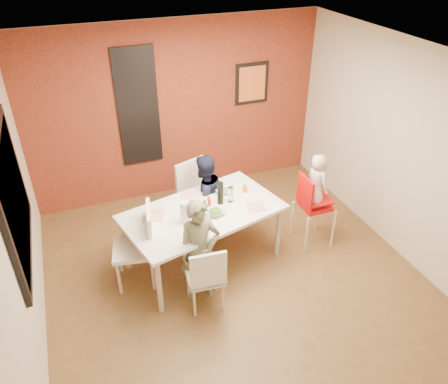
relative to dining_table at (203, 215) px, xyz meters
name	(u,v)px	position (x,y,z in m)	size (l,w,h in m)	color
ground	(232,273)	(0.25, -0.37, -0.73)	(4.50, 4.50, 0.00)	brown
ceiling	(235,60)	(0.25, -0.37, 1.97)	(4.50, 4.50, 0.02)	silver
wall_back	(178,111)	(0.25, 1.88, 0.62)	(4.50, 0.02, 2.70)	beige
wall_front	(355,337)	(0.25, -2.62, 0.62)	(4.50, 0.02, 2.70)	beige
wall_left	(15,226)	(-2.00, -0.37, 0.62)	(0.02, 4.50, 2.70)	beige
wall_right	(398,150)	(2.50, -0.37, 0.62)	(0.02, 4.50, 2.70)	beige
brick_accent_wall	(178,112)	(0.25, 1.86, 0.62)	(4.50, 0.02, 2.70)	maroon
picture_window_frame	(13,198)	(-1.97, -0.17, 0.82)	(0.05, 1.70, 1.30)	black
picture_window_pane	(15,197)	(-1.95, -0.17, 0.82)	(0.02, 1.55, 1.15)	black
glassblock_strip	(138,108)	(-0.35, 1.85, 0.77)	(0.55, 0.03, 1.70)	silver
glassblock_surround	(138,108)	(-0.35, 1.84, 0.77)	(0.60, 0.03, 1.76)	black
art_print_frame	(252,83)	(1.45, 1.84, 0.92)	(0.54, 0.03, 0.64)	black
art_print_canvas	(252,84)	(1.45, 1.83, 0.92)	(0.44, 0.01, 0.54)	orange
dining_table	(203,215)	(0.00, 0.00, 0.00)	(2.11, 1.49, 0.80)	white
chair_near	(206,275)	(-0.23, -0.78, -0.24)	(0.44, 0.44, 0.88)	silver
chair_far	(196,193)	(0.15, 0.75, -0.15)	(0.62, 0.62, 1.04)	silver
chair_left	(141,242)	(-0.80, -0.06, -0.14)	(0.57, 0.57, 1.05)	white
high_chair	(312,203)	(1.48, -0.13, -0.10)	(0.45, 0.45, 1.05)	#C30909
child_near	(200,251)	(-0.22, -0.54, -0.08)	(0.47, 0.31, 1.30)	#616045
child_far	(204,198)	(0.19, 0.50, -0.09)	(0.61, 0.48, 1.26)	black
toddler	(317,180)	(1.51, -0.13, 0.25)	(0.35, 0.23, 0.72)	beige
plate_near_left	(192,236)	(-0.28, -0.44, 0.08)	(0.20, 0.20, 0.01)	white
plate_far_mid	(189,196)	(-0.05, 0.38, 0.08)	(0.22, 0.22, 0.01)	white
plate_near_right	(256,206)	(0.65, -0.16, 0.08)	(0.21, 0.21, 0.01)	white
plate_far_left	(153,216)	(-0.60, 0.11, 0.08)	(0.24, 0.24, 0.01)	silver
salad_bowl_a	(215,212)	(0.12, -0.12, 0.10)	(0.22, 0.22, 0.06)	silver
salad_bowl_b	(223,191)	(0.38, 0.30, 0.09)	(0.20, 0.20, 0.05)	white
wine_bottle	(220,193)	(0.26, 0.08, 0.22)	(0.08, 0.08, 0.30)	black
wine_glass_a	(206,213)	(-0.02, -0.19, 0.17)	(0.07, 0.07, 0.20)	white
wine_glass_b	(230,194)	(0.40, 0.08, 0.17)	(0.07, 0.07, 0.20)	silver
paper_towel_roll	(185,212)	(-0.26, -0.13, 0.21)	(0.12, 0.12, 0.27)	silver
condiment_red	(210,204)	(0.09, 0.00, 0.14)	(0.04, 0.04, 0.14)	red
condiment_green	(209,202)	(0.10, 0.06, 0.14)	(0.03, 0.03, 0.14)	#347326
condiment_brown	(204,206)	(0.02, -0.01, 0.15)	(0.04, 0.04, 0.15)	brown
sippy_cup	(245,189)	(0.65, 0.21, 0.12)	(0.06, 0.06, 0.10)	#D66017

